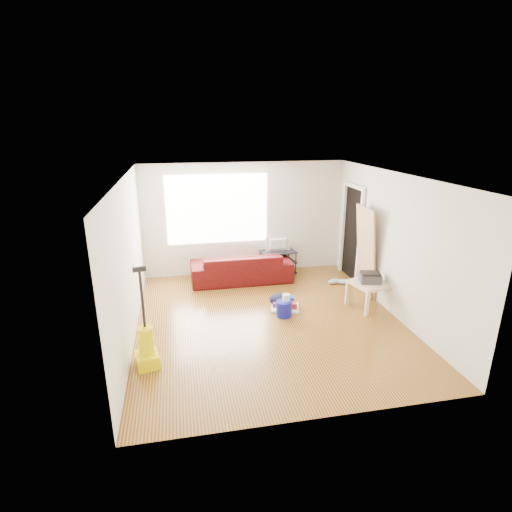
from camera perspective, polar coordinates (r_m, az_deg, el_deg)
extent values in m
cube|color=#4C2C13|center=(7.09, 1.84, -9.19)|extent=(4.50, 5.00, 0.01)
cube|color=white|center=(6.33, 2.07, 11.30)|extent=(4.50, 5.00, 0.01)
cube|color=beige|center=(8.97, -1.67, 5.30)|extent=(4.50, 0.01, 2.50)
cube|color=beige|center=(4.39, 9.42, -9.45)|extent=(4.50, 0.01, 2.50)
cube|color=beige|center=(6.50, -17.78, -0.74)|extent=(0.01, 5.00, 2.50)
cube|color=beige|center=(7.42, 19.12, 1.48)|extent=(0.01, 5.00, 2.50)
cube|color=white|center=(8.82, -5.54, 6.66)|extent=(2.20, 0.01, 1.50)
cube|color=white|center=(8.53, 14.61, 2.28)|extent=(0.06, 0.08, 2.00)
cube|color=white|center=(9.32, 12.26, 3.81)|extent=(0.06, 0.08, 2.00)
cube|color=white|center=(8.71, 13.89, 9.68)|extent=(0.06, 0.98, 0.08)
cube|color=black|center=(8.94, 13.58, 3.09)|extent=(0.01, 0.86, 1.98)
imported|color=black|center=(8.80, -2.08, -3.50)|extent=(2.17, 0.85, 0.63)
cube|color=black|center=(9.20, 3.13, -2.29)|extent=(0.84, 0.57, 0.03)
cube|color=black|center=(9.12, 3.16, -0.86)|extent=(0.84, 0.57, 0.03)
cube|color=black|center=(9.04, 3.18, 0.61)|extent=(0.84, 0.57, 0.03)
cylinder|color=black|center=(8.82, 1.54, -1.58)|extent=(0.03, 0.03, 0.54)
cylinder|color=black|center=(9.16, 0.61, -0.81)|extent=(0.03, 0.03, 0.54)
cylinder|color=black|center=(9.11, 5.71, -1.01)|extent=(0.03, 0.03, 0.54)
cylinder|color=black|center=(9.43, 4.67, -0.29)|extent=(0.03, 0.03, 0.54)
imported|color=black|center=(8.99, 3.20, 1.69)|extent=(0.57, 0.07, 0.33)
cube|color=tan|center=(7.68, 15.94, -3.80)|extent=(0.75, 0.75, 0.06)
cube|color=tan|center=(7.41, 15.58, -6.70)|extent=(0.06, 0.06, 0.45)
cube|color=tan|center=(7.79, 12.88, -5.21)|extent=(0.06, 0.06, 0.45)
cube|color=tan|center=(7.77, 18.68, -5.81)|extent=(0.06, 0.06, 0.45)
cube|color=tan|center=(8.14, 15.95, -4.44)|extent=(0.06, 0.06, 0.45)
cube|color=#343438|center=(7.64, 16.01, -3.06)|extent=(0.43, 0.37, 0.16)
cube|color=black|center=(7.60, 16.07, -2.38)|extent=(0.38, 0.32, 0.04)
cylinder|color=#10138E|center=(7.26, 4.01, -8.51)|extent=(0.36, 0.36, 0.28)
cylinder|color=silver|center=(7.21, 4.29, -6.96)|extent=(0.13, 0.13, 0.12)
cube|color=white|center=(7.52, 4.16, -7.36)|extent=(0.60, 0.53, 0.04)
cube|color=maroon|center=(7.44, 5.11, -7.05)|extent=(0.21, 0.17, 0.10)
cube|color=#5E247B|center=(7.51, 3.30, -6.84)|extent=(0.26, 0.22, 0.08)
cube|color=#183CB4|center=(7.60, 4.88, -6.31)|extent=(0.17, 0.16, 0.14)
ellipsoid|color=black|center=(7.66, 3.48, -6.99)|extent=(0.45, 0.37, 0.23)
ellipsoid|color=#B4B7C7|center=(8.75, 11.05, -3.59)|extent=(0.30, 0.18, 0.11)
ellipsoid|color=#B4B7C7|center=(8.77, 12.45, -3.62)|extent=(0.30, 0.21, 0.11)
cube|color=#EBD800|center=(6.05, -15.25, -14.08)|extent=(0.37, 0.41, 0.20)
cylinder|color=#EBD800|center=(5.95, -15.46, -11.43)|extent=(0.22, 0.22, 0.38)
cylinder|color=black|center=(5.71, -15.95, -6.01)|extent=(0.04, 0.04, 0.82)
cube|color=black|center=(5.55, -16.34, -1.83)|extent=(0.18, 0.08, 0.07)
cube|color=tan|center=(8.43, 14.92, -5.16)|extent=(0.22, 0.72, 1.78)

